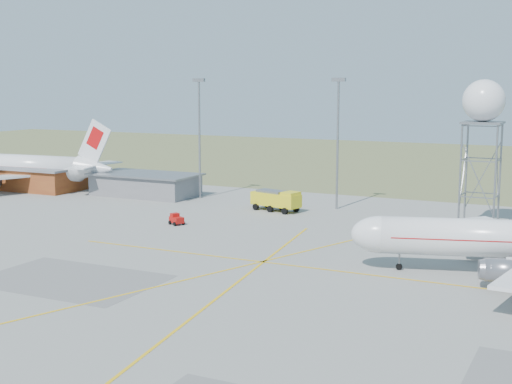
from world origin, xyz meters
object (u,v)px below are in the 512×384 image
at_px(baggage_tug, 176,220).
at_px(airliner_far, 18,167).
at_px(fire_truck, 277,201).
at_px(radar_tower, 482,147).

bearing_deg(baggage_tug, airliner_far, -173.73).
bearing_deg(airliner_far, fire_truck, 174.63).
bearing_deg(radar_tower, baggage_tug, -159.08).
distance_m(airliner_far, fire_truck, 53.95).
bearing_deg(fire_truck, airliner_far, -166.03).
xyz_separation_m(radar_tower, fire_truck, (-30.41, 1.32, -9.74)).
distance_m(airliner_far, baggage_tug, 48.83).
height_order(radar_tower, baggage_tug, radar_tower).
distance_m(radar_tower, baggage_tug, 42.68).
bearing_deg(airliner_far, radar_tower, 174.02).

